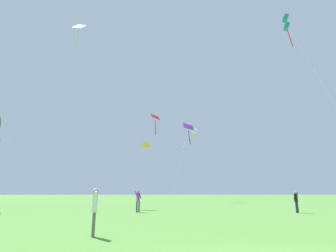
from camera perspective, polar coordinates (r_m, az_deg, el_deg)
The scene contains 9 objects.
kite_red_high at distance 50.46m, azimuth -2.75°, elevation 1.00°, with size 2.32×5.52×16.17m.
kite_black_large at distance 44.87m, azimuth -19.03°, elevation 18.28°, with size 4.37×12.24×27.18m.
kite_white_distant at distance 49.60m, azimuth 5.35°, elevation -0.92°, with size 4.69×6.42×13.60m.
kite_teal_box at distance 32.78m, azimuth 24.14°, elevation 19.50°, with size 0.83×9.69×19.98m.
kite_purple_streamer at distance 40.06m, azimuth 4.40°, elevation -0.99°, with size 4.01×9.29×11.88m.
kite_yellow_diamond at distance 49.50m, azimuth -4.88°, elevation -4.58°, with size 4.49×7.69×10.87m.
person_foreground_watcher at distance 20.83m, azimuth -6.45°, elevation -15.29°, with size 0.53×0.23×1.63m.
person_with_spool at distance 22.18m, azimuth 25.86°, elevation -14.08°, with size 0.47×0.29×1.54m.
person_in_blue_jacket at distance 9.70m, azimuth -15.51°, elevation -16.50°, with size 0.22×0.50×1.56m.
Camera 1 is at (-2.45, -5.19, 1.42)m, focal length 28.32 mm.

